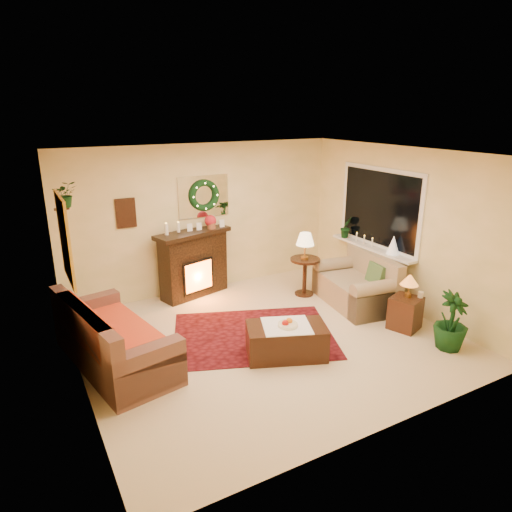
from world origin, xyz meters
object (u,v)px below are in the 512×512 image
coffee_table (286,341)px  end_table_square (405,312)px  loveseat (355,280)px  fireplace (194,265)px  side_table_round (305,277)px  sofa (115,333)px

coffee_table → end_table_square: bearing=16.8°
loveseat → end_table_square: (0.06, -1.07, -0.15)m
fireplace → side_table_round: (1.70, -0.93, -0.23)m
side_table_round → fireplace: bearing=151.3°
sofa → coffee_table: 2.22m
fireplace → end_table_square: (2.27, -2.74, -0.28)m
loveseat → side_table_round: 0.90m
side_table_round → end_table_square: size_ratio=1.36×
end_table_square → sofa: bearing=165.0°
fireplace → loveseat: (2.21, -1.67, -0.13)m
side_table_round → coffee_table: size_ratio=0.65×
side_table_round → loveseat: bearing=-55.5°
fireplace → loveseat: fireplace is taller
fireplace → sofa: bearing=-151.3°
sofa → side_table_round: size_ratio=3.02×
fireplace → loveseat: bearing=-52.3°
loveseat → coffee_table: 2.12m
loveseat → side_table_round: size_ratio=2.19×
coffee_table → loveseat: bearing=46.8°
sofa → fireplace: fireplace is taller
fireplace → end_table_square: size_ratio=2.43×
side_table_round → end_table_square: side_table_round is taller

